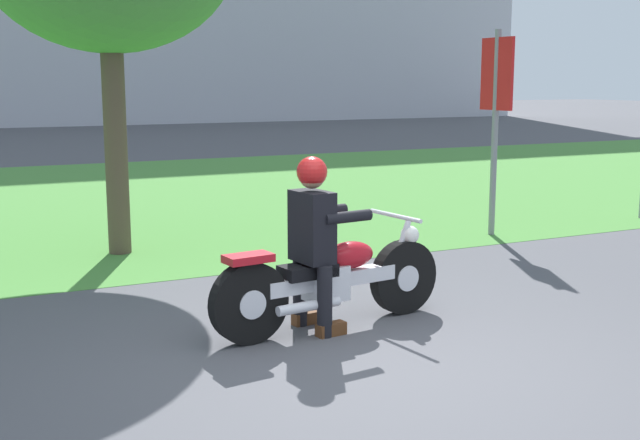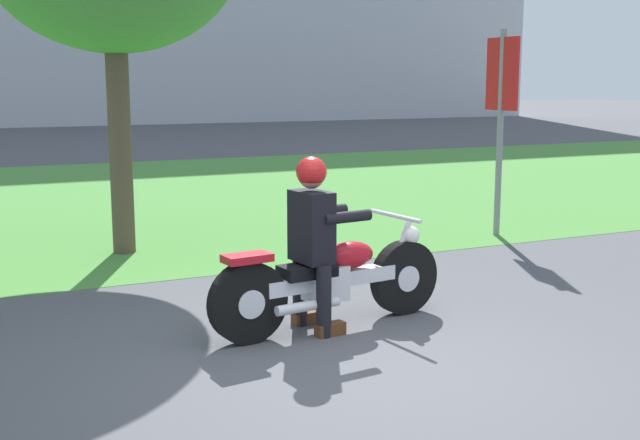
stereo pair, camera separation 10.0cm
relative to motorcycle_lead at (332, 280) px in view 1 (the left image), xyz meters
The scene contains 5 objects.
ground 1.16m from the motorcycle_lead, 99.00° to the right, with size 120.00×120.00×0.00m, color #4C4C51.
grass_verge 8.09m from the motorcycle_lead, 91.21° to the left, with size 60.00×12.00×0.01m, color #478438.
motorcycle_lead is the anchor object (origin of this frame).
rider_lead 0.46m from the motorcycle_lead, behind, with size 0.58×0.50×1.40m.
sign_banner 4.70m from the motorcycle_lead, 35.66° to the left, with size 0.08×0.60×2.60m.
Camera 1 is at (-2.71, -4.54, 1.97)m, focal length 45.42 mm.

